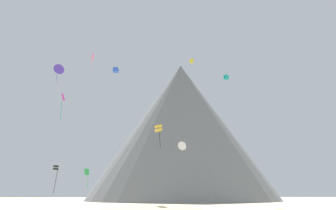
% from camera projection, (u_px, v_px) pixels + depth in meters
% --- Properties ---
extents(rock_massif, '(77.68, 77.68, 54.88)m').
position_uv_depth(rock_massif, '(180.00, 132.00, 125.99)').
color(rock_massif, slate).
rests_on(rock_massif, ground_plane).
extents(kite_pink_high, '(0.64, 1.12, 3.72)m').
position_uv_depth(kite_pink_high, '(93.00, 58.00, 70.81)').
color(kite_pink_high, pink).
extents(kite_white_low, '(1.82, 1.09, 1.74)m').
position_uv_depth(kite_white_low, '(182.00, 146.00, 59.15)').
color(kite_white_low, white).
extents(kite_blue_high, '(1.41, 1.38, 1.20)m').
position_uv_depth(kite_blue_high, '(116.00, 70.00, 77.76)').
color(kite_blue_high, blue).
extents(kite_magenta_mid, '(0.64, 0.92, 5.21)m').
position_uv_depth(kite_magenta_mid, '(63.00, 101.00, 56.57)').
color(kite_magenta_mid, '#D1339E').
extents(kite_teal_high, '(1.55, 1.50, 1.36)m').
position_uv_depth(kite_teal_high, '(226.00, 77.00, 93.53)').
color(kite_teal_high, teal).
extents(kite_black_low, '(0.84, 0.85, 4.93)m').
position_uv_depth(kite_black_low, '(56.00, 169.00, 58.01)').
color(kite_black_low, black).
extents(kite_green_low, '(0.91, 0.95, 3.39)m').
position_uv_depth(kite_green_low, '(87.00, 173.00, 56.12)').
color(kite_green_low, green).
extents(kite_gold_low, '(1.32, 1.28, 4.00)m').
position_uv_depth(kite_gold_low, '(158.00, 128.00, 54.43)').
color(kite_gold_low, gold).
extents(kite_yellow_high, '(1.03, 0.39, 1.25)m').
position_uv_depth(kite_yellow_high, '(191.00, 61.00, 70.63)').
color(kite_yellow_high, yellow).
extents(kite_indigo_high, '(2.43, 1.68, 4.57)m').
position_uv_depth(kite_indigo_high, '(59.00, 69.00, 74.45)').
color(kite_indigo_high, '#5138B2').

